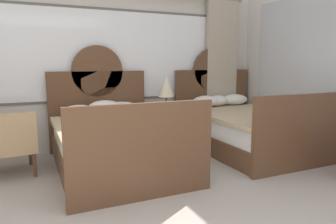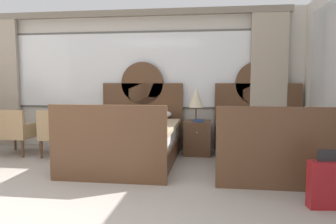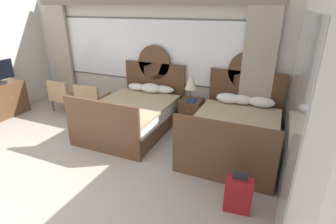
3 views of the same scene
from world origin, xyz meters
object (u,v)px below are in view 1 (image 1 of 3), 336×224
Objects in this scene: bed_near_mirror at (245,127)px; table_lamp_on_nightstand at (166,87)px; bed_near_window at (115,141)px; nightstand_between_beds at (168,129)px; book_on_nightstand at (172,111)px; armchair_by_window_left at (8,142)px.

table_lamp_on_nightstand is (-1.12, 0.67, 0.66)m from bed_near_mirror.
bed_near_window is at bearing -179.88° from bed_near_mirror.
bed_near_mirror is at bearing -30.80° from table_lamp_on_nightstand.
book_on_nightstand reaches higher than nightstand_between_beds.
book_on_nightstand is (0.03, -0.09, 0.32)m from nightstand_between_beds.
book_on_nightstand is at bearing -75.15° from nightstand_between_beds.
bed_near_window is 3.63× the size of nightstand_between_beds.
table_lamp_on_nightstand is at bearing 11.02° from armchair_by_window_left.
armchair_by_window_left is at bearing -171.63° from book_on_nightstand.
bed_near_mirror is (2.18, 0.00, 0.00)m from bed_near_window.
nightstand_between_beds is 0.72m from table_lamp_on_nightstand.
bed_near_mirror is 3.74× the size of table_lamp_on_nightstand.
bed_near_mirror reaches higher than book_on_nightstand.
bed_near_mirror reaches higher than nightstand_between_beds.
nightstand_between_beds is at bearing 104.85° from book_on_nightstand.
bed_near_window is at bearing -147.48° from table_lamp_on_nightstand.
nightstand_between_beds is (-1.09, 0.66, -0.06)m from bed_near_mirror.
table_lamp_on_nightstand reaches higher than nightstand_between_beds.
bed_near_window is at bearing -148.61° from nightstand_between_beds.
table_lamp_on_nightstand is 2.29× the size of book_on_nightstand.
armchair_by_window_left reaches higher than nightstand_between_beds.
book_on_nightstand is at bearing -61.26° from table_lamp_on_nightstand.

